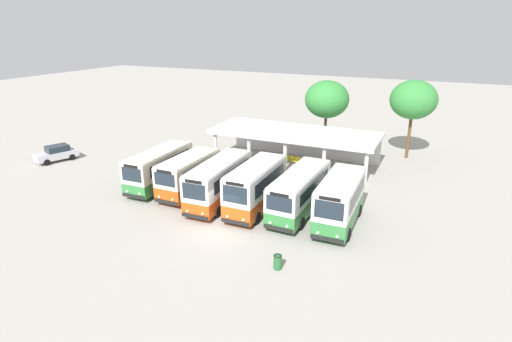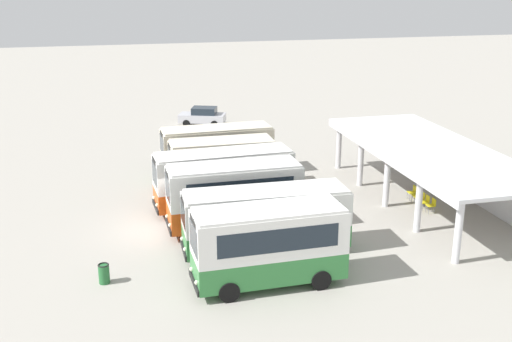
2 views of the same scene
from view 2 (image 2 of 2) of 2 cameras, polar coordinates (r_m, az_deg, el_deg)
ground_plane at (r=33.79m, az=-8.89°, el=-5.30°), size 180.00×180.00×0.00m
city_bus_nearest_orange at (r=41.94m, az=-3.59°, el=2.07°), size 2.58×7.52×3.26m
city_bus_second_in_row at (r=38.89m, az=-3.12°, el=0.78°), size 2.43×6.59×3.22m
city_bus_middle_cream at (r=35.79m, az=-2.97°, el=-0.58°), size 2.66×8.05×3.40m
city_bus_fourth_amber at (r=32.80m, az=-2.00°, el=-2.12°), size 2.44×7.09×3.59m
city_bus_fifth_blue at (r=30.16m, az=0.89°, el=-4.32°), size 2.47×8.10×3.21m
city_bus_far_end_green at (r=27.10m, az=1.15°, el=-6.59°), size 2.54×6.69×3.54m
parked_car_flank at (r=56.00m, az=-4.87°, el=5.01°), size 3.07×4.40×1.62m
terminal_canopy at (r=38.08m, az=16.40°, el=1.11°), size 16.66×6.36×3.40m
waiting_chair_end_by_column at (r=38.68m, az=14.09°, el=-1.80°), size 0.46×0.46×0.86m
waiting_chair_second_from_end at (r=38.21m, az=14.48°, el=-2.07°), size 0.46×0.46×0.86m
waiting_chair_middle_seat at (r=37.72m, az=14.80°, el=-2.36°), size 0.46×0.46×0.86m
waiting_chair_fourth_seat at (r=37.25m, az=15.19°, el=-2.65°), size 0.46×0.46×0.86m
waiting_chair_fifth_seat at (r=36.83m, az=15.72°, el=-2.93°), size 0.46×0.46×0.86m
litter_bin_apron at (r=28.60m, az=-13.67°, el=-9.05°), size 0.49×0.49×0.90m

